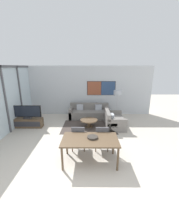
% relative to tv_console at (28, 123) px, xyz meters
% --- Properties ---
extents(ground_plane, '(24.00, 24.00, 0.00)m').
position_rel_tv_console_xyz_m(ground_plane, '(2.68, -3.29, -0.22)').
color(ground_plane, beige).
extents(wall_back, '(7.55, 0.09, 2.80)m').
position_rel_tv_console_xyz_m(wall_back, '(2.71, 2.11, 1.19)').
color(wall_back, silver).
rests_on(wall_back, ground_plane).
extents(window_wall_left, '(0.07, 5.40, 2.80)m').
position_rel_tv_console_xyz_m(window_wall_left, '(-0.59, -0.59, 1.31)').
color(window_wall_left, silver).
rests_on(window_wall_left, ground_plane).
extents(area_rug, '(2.50, 1.74, 0.01)m').
position_rel_tv_console_xyz_m(area_rug, '(2.85, 0.04, -0.21)').
color(area_rug, '#473D38').
rests_on(area_rug, ground_plane).
extents(tv_console, '(1.33, 0.41, 0.43)m').
position_rel_tv_console_xyz_m(tv_console, '(0.00, 0.00, 0.00)').
color(tv_console, brown).
rests_on(tv_console, ground_plane).
extents(television, '(1.30, 0.20, 0.61)m').
position_rel_tv_console_xyz_m(television, '(-0.00, 0.00, 0.53)').
color(television, '#2D2D33').
rests_on(television, tv_console).
extents(sofa_main, '(2.16, 0.86, 0.78)m').
position_rel_tv_console_xyz_m(sofa_main, '(2.85, 1.39, 0.05)').
color(sofa_main, slate).
rests_on(sofa_main, ground_plane).
extents(sofa_side, '(0.86, 1.46, 0.78)m').
position_rel_tv_console_xyz_m(sofa_side, '(4.00, 0.09, 0.05)').
color(sofa_side, slate).
rests_on(sofa_side, ground_plane).
extents(coffee_table, '(0.81, 0.81, 0.36)m').
position_rel_tv_console_xyz_m(coffee_table, '(2.85, 0.04, 0.05)').
color(coffee_table, brown).
rests_on(coffee_table, ground_plane).
extents(dining_table, '(1.62, 0.94, 0.74)m').
position_rel_tv_console_xyz_m(dining_table, '(2.91, -2.67, 0.45)').
color(dining_table, brown).
rests_on(dining_table, ground_plane).
extents(dining_chair_left, '(0.46, 0.46, 0.88)m').
position_rel_tv_console_xyz_m(dining_chair_left, '(2.52, -2.01, 0.29)').
color(dining_chair_left, '#4C4C51').
rests_on(dining_chair_left, ground_plane).
extents(dining_chair_centre, '(0.46, 0.46, 0.88)m').
position_rel_tv_console_xyz_m(dining_chair_centre, '(3.30, -2.02, 0.29)').
color(dining_chair_centre, '#4C4C51').
rests_on(dining_chair_centre, ground_plane).
extents(fruit_bowl, '(0.31, 0.31, 0.06)m').
position_rel_tv_console_xyz_m(fruit_bowl, '(2.98, -2.62, 0.56)').
color(fruit_bowl, '#332D28').
rests_on(fruit_bowl, dining_table).
extents(floor_lamp, '(0.42, 0.42, 1.53)m').
position_rel_tv_console_xyz_m(floor_lamp, '(4.37, 1.38, 1.12)').
color(floor_lamp, '#2D2D33').
rests_on(floor_lamp, ground_plane).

